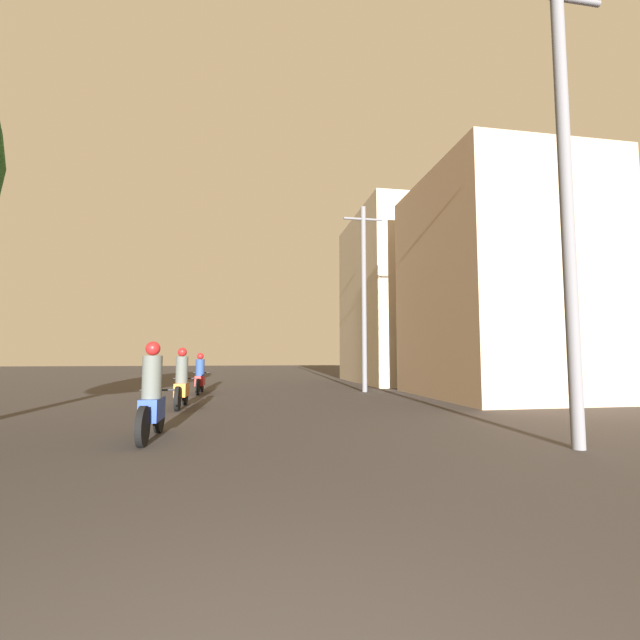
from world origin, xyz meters
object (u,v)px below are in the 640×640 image
object	(u,v)px
motorcycle_red	(200,377)
utility_pole_far	(364,294)
building_right_near	(499,286)
motorcycle_orange	(182,384)
motorcycle_blue	(152,400)
utility_pole_near	(566,188)
building_right_far	(400,299)

from	to	relation	value
motorcycle_red	utility_pole_far	distance (m)	7.04
motorcycle_red	utility_pole_far	size ratio (longest dim) A/B	0.27
utility_pole_far	building_right_near	bearing A→B (deg)	-33.65
motorcycle_orange	utility_pole_far	size ratio (longest dim) A/B	0.27
motorcycle_orange	motorcycle_blue	bearing A→B (deg)	-78.13
motorcycle_orange	motorcycle_red	bearing A→B (deg)	99.67
motorcycle_orange	utility_pole_near	distance (m)	9.81
motorcycle_orange	motorcycle_red	distance (m)	4.41
motorcycle_red	building_right_near	size ratio (longest dim) A/B	0.26
utility_pole_near	building_right_near	bearing A→B (deg)	64.39
building_right_far	utility_pole_far	world-z (taller)	building_right_far
motorcycle_orange	building_right_near	world-z (taller)	building_right_near
motorcycle_red	utility_pole_far	xyz separation A→B (m)	(6.24, -0.34, 3.24)
motorcycle_blue	motorcycle_red	xyz separation A→B (m)	(-0.13, 8.85, -0.06)
motorcycle_blue	motorcycle_orange	xyz separation A→B (m)	(-0.15, 4.44, -0.02)
building_right_near	motorcycle_blue	bearing A→B (deg)	-150.44
building_right_far	motorcycle_red	bearing A→B (deg)	-152.41
motorcycle_blue	utility_pole_near	bearing A→B (deg)	-8.54
motorcycle_blue	motorcycle_orange	distance (m)	4.44
motorcycle_red	utility_pole_near	size ratio (longest dim) A/B	0.25
building_right_near	motorcycle_red	bearing A→B (deg)	163.49
motorcycle_orange	utility_pole_near	size ratio (longest dim) A/B	0.26
building_right_near	utility_pole_near	distance (m)	8.49
motorcycle_blue	utility_pole_near	world-z (taller)	utility_pole_near
motorcycle_orange	motorcycle_red	world-z (taller)	motorcycle_orange
building_right_near	utility_pole_far	world-z (taller)	building_right_near
building_right_near	motorcycle_orange	bearing A→B (deg)	-172.59
motorcycle_red	building_right_far	bearing A→B (deg)	22.98
motorcycle_blue	utility_pole_near	xyz separation A→B (m)	(6.53, -1.87, 3.41)
building_right_far	utility_pole_near	size ratio (longest dim) A/B	1.13
motorcycle_red	building_right_far	distance (m)	11.65
building_right_far	utility_pole_far	size ratio (longest dim) A/B	1.20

